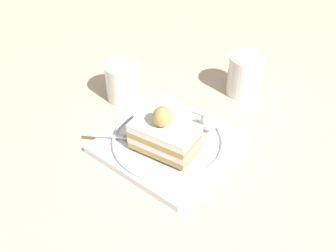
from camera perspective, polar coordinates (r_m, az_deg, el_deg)
ground_plane at (r=0.79m, az=0.93°, el=-1.75°), size 2.40×2.40×0.00m
dessert_plate at (r=0.76m, az=-0.00°, el=-2.30°), size 0.23×0.23×0.02m
cake_slice at (r=0.72m, az=-0.47°, el=-1.17°), size 0.09×0.13×0.09m
whipped_cream_dollop at (r=0.77m, az=5.64°, el=0.57°), size 0.03×0.03×0.03m
fork at (r=0.76m, az=-6.69°, el=-1.39°), size 0.07×0.09×0.00m
drink_glass_near at (r=0.90m, az=10.14°, el=6.70°), size 0.07×0.07×0.09m
drink_glass_far at (r=0.87m, az=-6.06°, el=5.78°), size 0.07×0.07×0.08m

